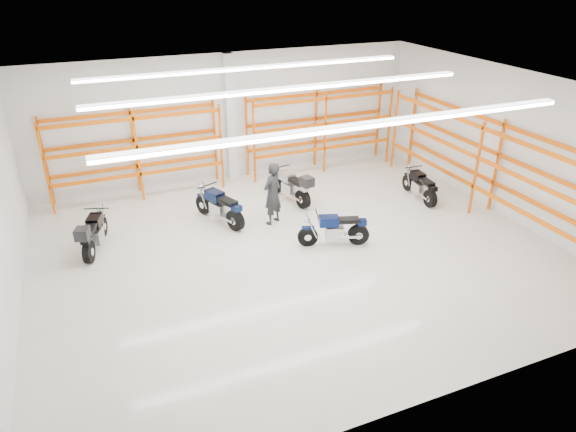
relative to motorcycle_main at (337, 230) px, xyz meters
name	(u,v)px	position (x,y,z in m)	size (l,w,h in m)	color
ground	(295,250)	(-1.19, 0.18, -0.47)	(14.00, 14.00, 0.00)	beige
room_shell	(296,137)	(-1.19, 0.20, 2.81)	(14.02, 12.02, 4.51)	silver
motorcycle_main	(337,230)	(0.00, 0.00, 0.00)	(1.98, 0.91, 1.00)	black
motorcycle_back_a	(93,235)	(-6.37, 2.25, 0.07)	(1.01, 2.12, 1.11)	black
motorcycle_back_b	(221,208)	(-2.64, 2.60, 0.04)	(1.06, 2.11, 1.09)	black
motorcycle_back_c	(293,187)	(0.00, 3.15, 0.08)	(0.87, 2.23, 1.15)	black
motorcycle_back_d	(421,187)	(4.05, 1.67, -0.01)	(0.67, 2.01, 0.99)	black
standing_man	(272,194)	(-1.17, 1.99, 0.51)	(0.71, 0.47, 1.95)	black
structural_column	(231,119)	(-1.19, 6.00, 1.78)	(0.32, 0.32, 4.50)	white
pallet_racking_back_left	(135,146)	(-4.59, 5.66, 1.32)	(5.67, 0.87, 3.00)	#D95A00
pallet_racking_back_right	(321,123)	(2.21, 5.66, 1.32)	(5.67, 0.87, 3.00)	#D95A00
pallet_racking_side	(488,158)	(5.29, 0.18, 1.35)	(0.87, 9.07, 3.00)	#D95A00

